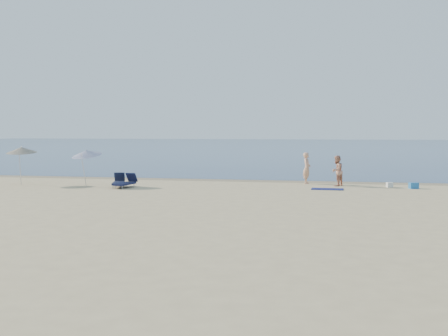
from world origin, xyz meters
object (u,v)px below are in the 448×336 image
Objects in this scene: person_left at (307,168)px; blue_cooler at (414,186)px; umbrella_near at (87,153)px; person_right at (337,171)px.

person_left is 6.01m from blue_cooler.
person_left is at bearing 33.12° from umbrella_near.
person_right is 4.13m from blue_cooler.
umbrella_near is (-13.64, -2.91, 1.00)m from person_right.
umbrella_near is (-11.91, -3.90, 0.94)m from person_left.
person_left reaches higher than blue_cooler.
umbrella_near is at bearing 168.10° from blue_cooler.
blue_cooler is (4.04, -0.57, -0.69)m from person_right.
person_left is 12.57m from umbrella_near.
person_left is 0.83× the size of umbrella_near.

